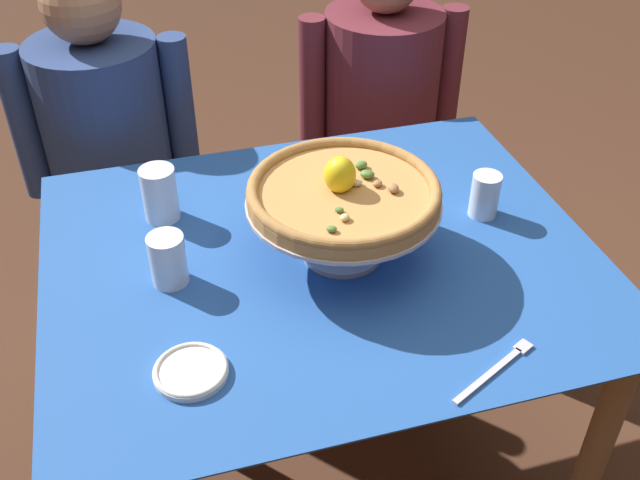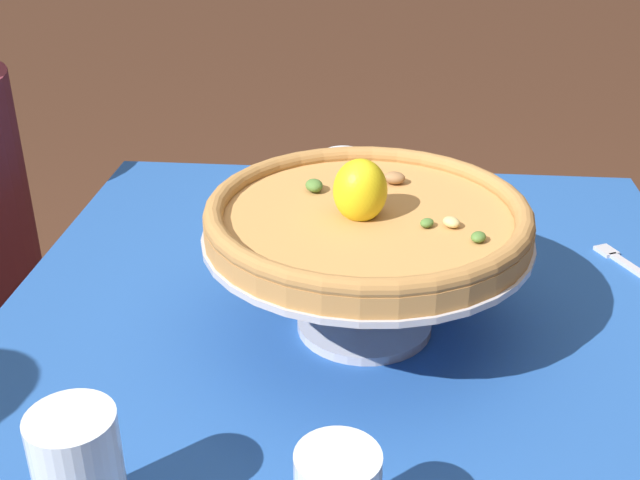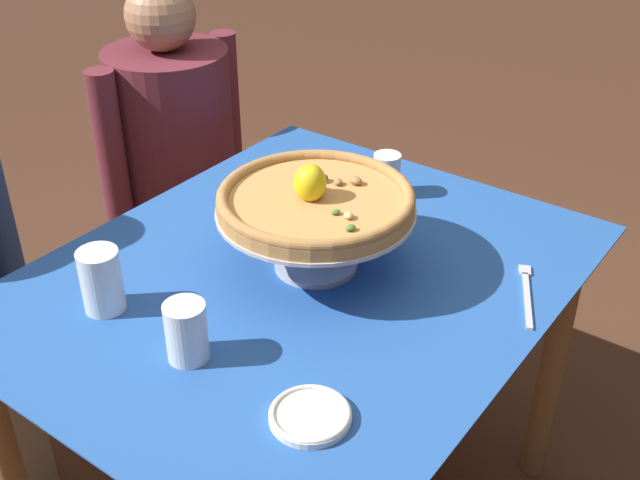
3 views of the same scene
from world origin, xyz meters
name	(u,v)px [view 2 (image 2 of 3)]	position (x,y,z in m)	size (l,w,h in m)	color
dining_table	(353,416)	(0.00, 0.00, 0.64)	(1.16, 0.96, 0.75)	olive
pizza_stand	(366,259)	(0.04, -0.01, 0.85)	(0.40, 0.40, 0.14)	#B7B7C1
pizza	(367,216)	(0.04, -0.01, 0.91)	(0.39, 0.39, 0.10)	#BC8447
water_glass_side_right	(343,186)	(0.39, 0.04, 0.80)	(0.07, 0.07, 0.10)	white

